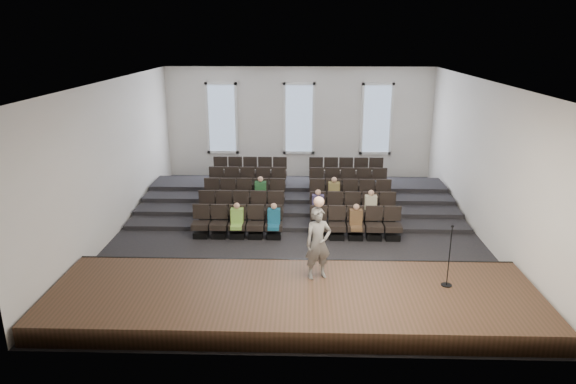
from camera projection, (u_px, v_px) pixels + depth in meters
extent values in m
plane|color=black|center=(296.00, 231.00, 17.35)|extent=(14.00, 14.00, 0.00)
cube|color=white|center=(297.00, 81.00, 15.86)|extent=(12.00, 14.00, 0.02)
cube|color=silver|center=(299.00, 123.00, 23.30)|extent=(12.00, 0.04, 5.00)
cube|color=silver|center=(292.00, 246.00, 9.91)|extent=(12.00, 0.04, 5.00)
cube|color=silver|center=(113.00, 158.00, 16.78)|extent=(0.04, 14.00, 5.00)
cube|color=silver|center=(484.00, 161.00, 16.43)|extent=(0.04, 14.00, 5.00)
cube|color=#452B1D|center=(293.00, 300.00, 12.41)|extent=(11.80, 3.60, 0.50)
cube|color=black|center=(295.00, 268.00, 14.10)|extent=(11.80, 0.06, 0.52)
cube|color=black|center=(297.00, 207.00, 19.54)|extent=(11.80, 4.80, 0.15)
cube|color=black|center=(297.00, 201.00, 20.02)|extent=(11.80, 3.75, 0.30)
cube|color=black|center=(298.00, 195.00, 20.50)|extent=(11.80, 2.70, 0.45)
cube|color=black|center=(298.00, 189.00, 20.98)|extent=(11.80, 1.65, 0.60)
cube|color=black|center=(201.00, 234.00, 16.84)|extent=(0.47, 0.43, 0.20)
cube|color=black|center=(201.00, 225.00, 16.74)|extent=(0.55, 0.50, 0.19)
cube|color=black|center=(201.00, 211.00, 16.82)|extent=(0.55, 0.08, 0.50)
cube|color=black|center=(219.00, 234.00, 16.82)|extent=(0.47, 0.43, 0.20)
cube|color=black|center=(219.00, 226.00, 16.73)|extent=(0.55, 0.50, 0.19)
cube|color=black|center=(219.00, 212.00, 16.80)|extent=(0.55, 0.08, 0.50)
cube|color=black|center=(237.00, 235.00, 16.80)|extent=(0.47, 0.43, 0.20)
cube|color=black|center=(237.00, 226.00, 16.71)|extent=(0.55, 0.50, 0.19)
cube|color=black|center=(238.00, 212.00, 16.79)|extent=(0.55, 0.08, 0.50)
cube|color=black|center=(256.00, 235.00, 16.78)|extent=(0.47, 0.43, 0.20)
cube|color=black|center=(256.00, 226.00, 16.69)|extent=(0.55, 0.50, 0.19)
cube|color=black|center=(256.00, 212.00, 16.77)|extent=(0.55, 0.08, 0.50)
cube|color=black|center=(274.00, 235.00, 16.77)|extent=(0.47, 0.43, 0.20)
cube|color=black|center=(274.00, 226.00, 16.67)|extent=(0.55, 0.50, 0.19)
cube|color=black|center=(274.00, 212.00, 16.75)|extent=(0.55, 0.08, 0.50)
cube|color=black|center=(318.00, 236.00, 16.73)|extent=(0.47, 0.43, 0.20)
cube|color=black|center=(319.00, 227.00, 16.63)|extent=(0.55, 0.50, 0.19)
cube|color=black|center=(319.00, 213.00, 16.71)|extent=(0.55, 0.08, 0.50)
cube|color=black|center=(337.00, 236.00, 16.71)|extent=(0.47, 0.43, 0.20)
cube|color=black|center=(337.00, 227.00, 16.62)|extent=(0.55, 0.50, 0.19)
cube|color=black|center=(337.00, 213.00, 16.69)|extent=(0.55, 0.08, 0.50)
cube|color=black|center=(355.00, 236.00, 16.69)|extent=(0.47, 0.43, 0.20)
cube|color=black|center=(356.00, 227.00, 16.60)|extent=(0.55, 0.50, 0.19)
cube|color=black|center=(355.00, 213.00, 16.68)|extent=(0.55, 0.08, 0.50)
cube|color=black|center=(374.00, 236.00, 16.67)|extent=(0.47, 0.43, 0.20)
cube|color=black|center=(374.00, 227.00, 16.58)|extent=(0.55, 0.50, 0.19)
cube|color=black|center=(374.00, 213.00, 16.66)|extent=(0.55, 0.08, 0.50)
cube|color=black|center=(392.00, 236.00, 16.66)|extent=(0.47, 0.43, 0.20)
cube|color=black|center=(393.00, 227.00, 16.56)|extent=(0.55, 0.50, 0.19)
cube|color=black|center=(392.00, 213.00, 16.64)|extent=(0.55, 0.08, 0.50)
cube|color=black|center=(207.00, 219.00, 17.79)|extent=(0.47, 0.43, 0.20)
cube|color=black|center=(206.00, 210.00, 17.70)|extent=(0.55, 0.50, 0.19)
cube|color=black|center=(207.00, 197.00, 17.78)|extent=(0.55, 0.08, 0.50)
cube|color=black|center=(224.00, 219.00, 17.78)|extent=(0.47, 0.43, 0.20)
cube|color=black|center=(224.00, 211.00, 17.68)|extent=(0.55, 0.50, 0.19)
cube|color=black|center=(224.00, 197.00, 17.76)|extent=(0.55, 0.08, 0.50)
cube|color=black|center=(241.00, 219.00, 17.76)|extent=(0.47, 0.43, 0.20)
cube|color=black|center=(241.00, 211.00, 17.67)|extent=(0.55, 0.50, 0.19)
cube|color=black|center=(241.00, 198.00, 17.74)|extent=(0.55, 0.08, 0.50)
cube|color=black|center=(258.00, 219.00, 17.74)|extent=(0.47, 0.43, 0.20)
cube|color=black|center=(258.00, 211.00, 17.65)|extent=(0.55, 0.50, 0.19)
cube|color=black|center=(259.00, 198.00, 17.73)|extent=(0.55, 0.08, 0.50)
cube|color=black|center=(276.00, 220.00, 17.72)|extent=(0.47, 0.43, 0.20)
cube|color=black|center=(276.00, 211.00, 17.63)|extent=(0.55, 0.50, 0.19)
cube|color=black|center=(276.00, 198.00, 17.71)|extent=(0.55, 0.08, 0.50)
cube|color=black|center=(318.00, 220.00, 17.68)|extent=(0.47, 0.43, 0.20)
cube|color=black|center=(318.00, 211.00, 17.59)|extent=(0.55, 0.50, 0.19)
cube|color=black|center=(318.00, 198.00, 17.67)|extent=(0.55, 0.08, 0.50)
cube|color=black|center=(335.00, 220.00, 17.67)|extent=(0.47, 0.43, 0.20)
cube|color=black|center=(335.00, 212.00, 17.57)|extent=(0.55, 0.50, 0.19)
cube|color=black|center=(335.00, 198.00, 17.65)|extent=(0.55, 0.08, 0.50)
cube|color=black|center=(352.00, 220.00, 17.65)|extent=(0.47, 0.43, 0.20)
cube|color=black|center=(353.00, 212.00, 17.56)|extent=(0.55, 0.50, 0.19)
cube|color=black|center=(353.00, 199.00, 17.63)|extent=(0.55, 0.08, 0.50)
cube|color=black|center=(370.00, 221.00, 17.63)|extent=(0.47, 0.43, 0.20)
cube|color=black|center=(370.00, 212.00, 17.54)|extent=(0.55, 0.50, 0.19)
cube|color=black|center=(370.00, 199.00, 17.62)|extent=(0.55, 0.08, 0.50)
cube|color=black|center=(387.00, 221.00, 17.61)|extent=(0.47, 0.43, 0.20)
cube|color=black|center=(388.00, 212.00, 17.52)|extent=(0.55, 0.50, 0.19)
cube|color=black|center=(388.00, 199.00, 17.60)|extent=(0.55, 0.08, 0.50)
cube|color=black|center=(212.00, 205.00, 18.75)|extent=(0.47, 0.42, 0.20)
cube|color=black|center=(211.00, 197.00, 18.66)|extent=(0.55, 0.50, 0.19)
cube|color=black|center=(212.00, 184.00, 18.74)|extent=(0.55, 0.08, 0.50)
cube|color=black|center=(228.00, 205.00, 18.73)|extent=(0.47, 0.42, 0.20)
cube|color=black|center=(228.00, 197.00, 18.64)|extent=(0.55, 0.50, 0.19)
cube|color=black|center=(228.00, 185.00, 18.72)|extent=(0.55, 0.08, 0.50)
cube|color=black|center=(244.00, 205.00, 18.72)|extent=(0.47, 0.42, 0.20)
cube|color=black|center=(244.00, 197.00, 18.62)|extent=(0.55, 0.50, 0.19)
cube|color=black|center=(245.00, 185.00, 18.70)|extent=(0.55, 0.08, 0.50)
cube|color=black|center=(261.00, 205.00, 18.70)|extent=(0.47, 0.42, 0.20)
cube|color=black|center=(261.00, 197.00, 18.61)|extent=(0.55, 0.50, 0.19)
cube|color=black|center=(261.00, 185.00, 18.68)|extent=(0.55, 0.08, 0.50)
cube|color=black|center=(277.00, 206.00, 18.68)|extent=(0.47, 0.42, 0.20)
cube|color=black|center=(277.00, 198.00, 18.59)|extent=(0.55, 0.50, 0.19)
cube|color=black|center=(277.00, 185.00, 18.67)|extent=(0.55, 0.08, 0.50)
cube|color=black|center=(317.00, 206.00, 18.64)|extent=(0.47, 0.42, 0.20)
cube|color=black|center=(317.00, 198.00, 18.55)|extent=(0.55, 0.50, 0.19)
cube|color=black|center=(317.00, 185.00, 18.63)|extent=(0.55, 0.08, 0.50)
cube|color=black|center=(333.00, 206.00, 18.62)|extent=(0.47, 0.42, 0.20)
cube|color=black|center=(334.00, 198.00, 18.53)|extent=(0.55, 0.50, 0.19)
cube|color=black|center=(334.00, 186.00, 18.61)|extent=(0.55, 0.08, 0.50)
cube|color=black|center=(350.00, 206.00, 18.60)|extent=(0.47, 0.42, 0.20)
cube|color=black|center=(350.00, 198.00, 18.51)|extent=(0.55, 0.50, 0.19)
cube|color=black|center=(350.00, 186.00, 18.59)|extent=(0.55, 0.08, 0.50)
cube|color=black|center=(367.00, 206.00, 18.59)|extent=(0.47, 0.42, 0.20)
cube|color=black|center=(367.00, 198.00, 18.50)|extent=(0.55, 0.50, 0.19)
cube|color=black|center=(367.00, 186.00, 18.57)|extent=(0.55, 0.08, 0.50)
cube|color=black|center=(383.00, 207.00, 18.57)|extent=(0.47, 0.42, 0.20)
cube|color=black|center=(384.00, 199.00, 18.48)|extent=(0.55, 0.50, 0.19)
cube|color=black|center=(383.00, 186.00, 18.56)|extent=(0.55, 0.08, 0.50)
cube|color=black|center=(216.00, 192.00, 19.71)|extent=(0.47, 0.42, 0.20)
cube|color=black|center=(216.00, 185.00, 19.62)|extent=(0.55, 0.50, 0.19)
cube|color=black|center=(216.00, 173.00, 19.69)|extent=(0.55, 0.08, 0.50)
cube|color=black|center=(232.00, 193.00, 19.69)|extent=(0.47, 0.42, 0.20)
cube|color=black|center=(232.00, 185.00, 19.60)|extent=(0.55, 0.50, 0.19)
cube|color=black|center=(232.00, 173.00, 19.68)|extent=(0.55, 0.08, 0.50)
cube|color=black|center=(247.00, 193.00, 19.67)|extent=(0.47, 0.42, 0.20)
cube|color=black|center=(247.00, 185.00, 19.58)|extent=(0.55, 0.50, 0.19)
cube|color=black|center=(247.00, 173.00, 19.66)|extent=(0.55, 0.08, 0.50)
cube|color=black|center=(263.00, 193.00, 19.66)|extent=(0.47, 0.42, 0.20)
cube|color=black|center=(263.00, 185.00, 19.56)|extent=(0.55, 0.50, 0.19)
cube|color=black|center=(263.00, 173.00, 19.64)|extent=(0.55, 0.08, 0.50)
cube|color=black|center=(279.00, 193.00, 19.64)|extent=(0.47, 0.42, 0.20)
cube|color=black|center=(278.00, 185.00, 19.55)|extent=(0.55, 0.50, 0.19)
cube|color=black|center=(279.00, 173.00, 19.62)|extent=(0.55, 0.08, 0.50)
cube|color=black|center=(316.00, 193.00, 19.60)|extent=(0.47, 0.42, 0.20)
cube|color=black|center=(317.00, 186.00, 19.50)|extent=(0.55, 0.50, 0.19)
cube|color=black|center=(317.00, 174.00, 19.58)|extent=(0.55, 0.08, 0.50)
cube|color=black|center=(332.00, 194.00, 19.58)|extent=(0.47, 0.42, 0.20)
cube|color=black|center=(332.00, 186.00, 19.49)|extent=(0.55, 0.50, 0.19)
cube|color=black|center=(332.00, 174.00, 19.57)|extent=(0.55, 0.08, 0.50)
cube|color=black|center=(348.00, 194.00, 19.56)|extent=(0.47, 0.42, 0.20)
cube|color=black|center=(348.00, 186.00, 19.47)|extent=(0.55, 0.50, 0.19)
cube|color=black|center=(348.00, 174.00, 19.55)|extent=(0.55, 0.08, 0.50)
cube|color=black|center=(364.00, 194.00, 19.54)|extent=(0.47, 0.42, 0.20)
cube|color=black|center=(364.00, 186.00, 19.45)|extent=(0.55, 0.50, 0.19)
cube|color=black|center=(364.00, 174.00, 19.53)|extent=(0.55, 0.08, 0.50)
cube|color=black|center=(379.00, 194.00, 19.53)|extent=(0.47, 0.42, 0.20)
cube|color=black|center=(380.00, 186.00, 19.43)|extent=(0.55, 0.50, 0.19)
cube|color=black|center=(380.00, 174.00, 19.51)|extent=(0.55, 0.08, 0.50)
cube|color=black|center=(220.00, 181.00, 20.66)|extent=(0.47, 0.42, 0.20)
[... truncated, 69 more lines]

